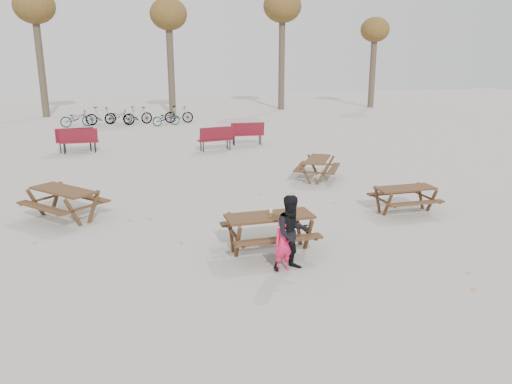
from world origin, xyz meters
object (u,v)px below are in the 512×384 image
object	(u,v)px
picnic_table_far	(317,169)
food_tray	(289,215)
main_picnic_table	(269,224)
adult	(292,233)
child	(283,244)
soda_bottle	(271,213)
picnic_table_north	(64,204)
picnic_table_east	(404,200)

from	to	relation	value
picnic_table_far	food_tray	bearing A→B (deg)	-176.14
main_picnic_table	food_tray	size ratio (longest dim) A/B	10.00
food_tray	adult	world-z (taller)	adult
main_picnic_table	food_tray	bearing A→B (deg)	-21.68
picnic_table_far	main_picnic_table	bearing A→B (deg)	-179.68
main_picnic_table	picnic_table_far	world-z (taller)	main_picnic_table
main_picnic_table	food_tray	xyz separation A→B (m)	(0.37, -0.15, 0.21)
main_picnic_table	adult	distance (m)	1.04
adult	child	bearing A→B (deg)	171.22
soda_bottle	child	distance (m)	0.98
soda_bottle	picnic_table_north	xyz separation A→B (m)	(-4.27, 3.47, -0.46)
food_tray	adult	xyz separation A→B (m)	(-0.25, -0.88, -0.06)
food_tray	soda_bottle	world-z (taller)	soda_bottle
food_tray	picnic_table_east	xyz separation A→B (m)	(3.79, 1.66, -0.46)
child	picnic_table_east	bearing A→B (deg)	20.88
soda_bottle	picnic_table_east	distance (m)	4.49
adult	picnic_table_north	xyz separation A→B (m)	(-4.38, 4.40, -0.35)
picnic_table_north	adult	bearing A→B (deg)	4.83
child	picnic_table_far	xyz separation A→B (m)	(3.39, 6.38, -0.18)
soda_bottle	picnic_table_north	world-z (taller)	soda_bottle
main_picnic_table	picnic_table_east	world-z (taller)	main_picnic_table
main_picnic_table	picnic_table_north	size ratio (longest dim) A/B	1.01
food_tray	picnic_table_north	distance (m)	5.83
picnic_table_north	picnic_table_far	world-z (taller)	picnic_table_north
adult	picnic_table_far	bearing A→B (deg)	57.99
soda_bottle	picnic_table_east	bearing A→B (deg)	21.22
child	adult	xyz separation A→B (m)	(0.16, -0.01, 0.21)
adult	picnic_table_far	xyz separation A→B (m)	(3.23, 6.39, -0.39)
soda_bottle	child	size ratio (longest dim) A/B	0.16
food_tray	picnic_table_far	world-z (taller)	food_tray
food_tray	picnic_table_far	distance (m)	6.28
soda_bottle	picnic_table_east	world-z (taller)	soda_bottle
main_picnic_table	soda_bottle	bearing A→B (deg)	-90.12
child	picnic_table_east	xyz separation A→B (m)	(4.20, 2.54, -0.19)
main_picnic_table	child	size ratio (longest dim) A/B	1.71
main_picnic_table	child	world-z (taller)	child
food_tray	soda_bottle	bearing A→B (deg)	172.25
main_picnic_table	picnic_table_east	xyz separation A→B (m)	(4.16, 1.52, -0.26)
picnic_table_east	main_picnic_table	bearing A→B (deg)	-159.92
picnic_table_east	soda_bottle	bearing A→B (deg)	-158.77
child	adult	world-z (taller)	adult
child	picnic_table_north	xyz separation A→B (m)	(-4.22, 4.39, -0.14)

